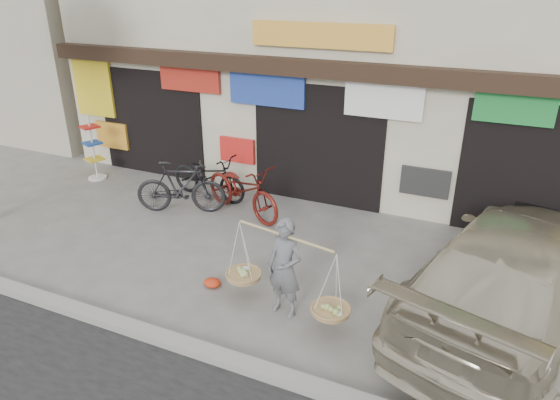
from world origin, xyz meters
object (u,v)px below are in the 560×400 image
at_px(street_vendor, 285,272).
at_px(display_rack, 94,153).
at_px(suv, 519,270).
at_px(bike_0, 209,176).
at_px(bike_1, 181,187).
at_px(bike_2, 242,189).

height_order(street_vendor, display_rack, display_rack).
distance_m(suv, display_rack, 10.07).
distance_m(bike_0, suv, 6.90).
relative_size(street_vendor, display_rack, 1.26).
bearing_deg(display_rack, street_vendor, -25.62).
distance_m(street_vendor, bike_0, 4.77).
relative_size(bike_1, suv, 0.33).
distance_m(bike_0, bike_2, 1.24).
distance_m(bike_2, suv, 5.67).
bearing_deg(street_vendor, bike_2, 139.13).
relative_size(bike_2, suv, 0.37).
bearing_deg(bike_1, bike_0, -29.99).
bearing_deg(street_vendor, display_rack, 165.44).
relative_size(bike_0, suv, 0.34).
bearing_deg(bike_1, bike_2, -92.08).
relative_size(street_vendor, suv, 0.35).
bearing_deg(street_vendor, suv, 33.79).
bearing_deg(bike_0, display_rack, 99.73).
xyz_separation_m(bike_0, display_rack, (-3.30, -0.14, 0.15)).
relative_size(street_vendor, bike_1, 1.09).
height_order(bike_0, bike_1, bike_1).
relative_size(street_vendor, bike_0, 1.05).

